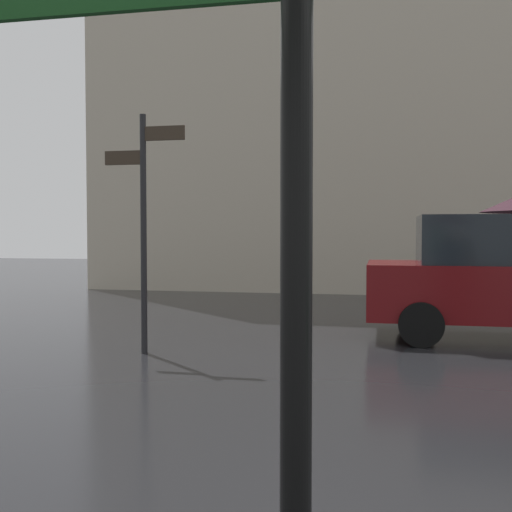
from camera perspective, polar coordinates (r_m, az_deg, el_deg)
parked_car_left at (r=9.66m, az=22.68°, el=-1.81°), size 4.25×1.84×1.82m
street_signpost at (r=8.06m, az=-10.39°, el=4.28°), size 1.08×0.08×3.09m
building_block at (r=17.40m, az=10.53°, el=19.32°), size 15.03×2.45×13.37m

